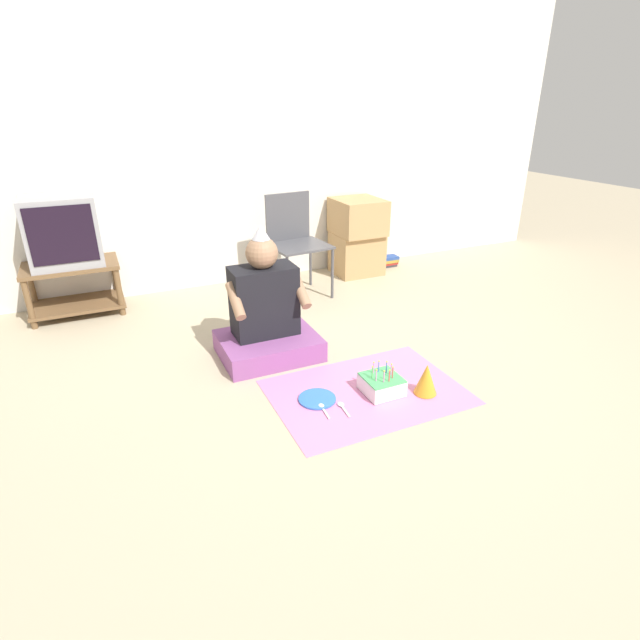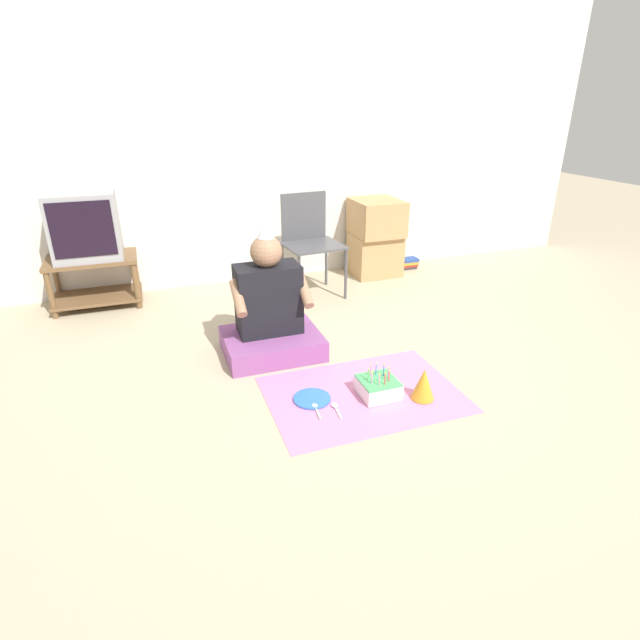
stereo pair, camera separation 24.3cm
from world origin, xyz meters
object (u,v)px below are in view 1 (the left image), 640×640
(tv, at_px, (63,231))
(party_hat_blue, at_px, (426,379))
(birthday_cake, at_px, (382,384))
(paper_plate, at_px, (317,399))
(book_pile, at_px, (389,261))
(person_seated, at_px, (266,316))
(folding_chair, at_px, (294,237))
(cardboard_box_stack, at_px, (357,236))

(tv, height_order, party_hat_blue, tv)
(birthday_cake, height_order, paper_plate, birthday_cake)
(book_pile, xyz_separation_m, birthday_cake, (-1.30, -2.01, 0.00))
(person_seated, relative_size, paper_plate, 4.06)
(book_pile, relative_size, paper_plate, 0.86)
(folding_chair, height_order, birthday_cake, folding_chair)
(book_pile, bearing_deg, tv, -179.98)
(birthday_cake, bearing_deg, book_pile, 57.19)
(birthday_cake, bearing_deg, cardboard_box_stack, 65.37)
(tv, bearing_deg, paper_plate, -58.27)
(folding_chair, relative_size, cardboard_box_stack, 1.19)
(person_seated, bearing_deg, birthday_cake, -59.31)
(tv, distance_m, book_pile, 2.93)
(book_pile, relative_size, party_hat_blue, 1.00)
(tv, relative_size, paper_plate, 2.40)
(book_pile, bearing_deg, cardboard_box_stack, -173.04)
(party_hat_blue, bearing_deg, birthday_cake, 152.95)
(book_pile, distance_m, birthday_cake, 2.40)
(cardboard_box_stack, xyz_separation_m, birthday_cake, (-0.90, -1.96, -0.31))
(cardboard_box_stack, relative_size, birthday_cake, 3.36)
(book_pile, bearing_deg, person_seated, -143.64)
(book_pile, height_order, birthday_cake, birthday_cake)
(book_pile, relative_size, birthday_cake, 0.87)
(folding_chair, bearing_deg, person_seated, -121.49)
(person_seated, xyz_separation_m, party_hat_blue, (0.66, -0.85, -0.17))
(folding_chair, height_order, book_pile, folding_chair)
(birthday_cake, bearing_deg, person_seated, 120.69)
(folding_chair, bearing_deg, cardboard_box_stack, 18.75)
(paper_plate, bearing_deg, folding_chair, 71.93)
(party_hat_blue, bearing_deg, tv, 130.07)
(party_hat_blue, bearing_deg, person_seated, 127.85)
(person_seated, relative_size, birthday_cake, 4.08)
(book_pile, height_order, party_hat_blue, party_hat_blue)
(tv, xyz_separation_m, cardboard_box_stack, (2.47, -0.05, -0.29))
(cardboard_box_stack, height_order, book_pile, cardboard_box_stack)
(cardboard_box_stack, height_order, paper_plate, cardboard_box_stack)
(cardboard_box_stack, bearing_deg, paper_plate, -124.02)
(tv, relative_size, book_pile, 2.78)
(cardboard_box_stack, distance_m, birthday_cake, 2.18)
(tv, relative_size, birthday_cake, 2.41)
(tv, distance_m, folding_chair, 1.76)
(cardboard_box_stack, bearing_deg, party_hat_blue, -108.04)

